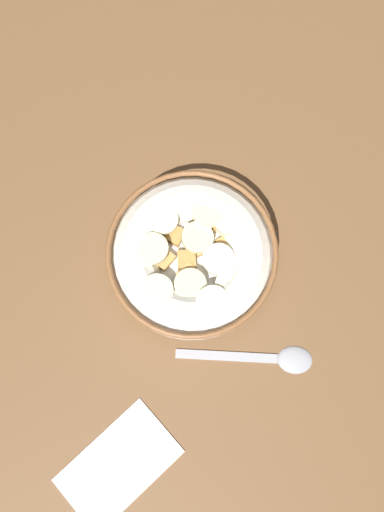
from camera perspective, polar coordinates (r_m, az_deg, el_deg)
ground_plane at (r=55.64cm, az=-0.00°, el=-0.88°), size 129.33×129.33×2.00cm
cereal_bowl at (r=51.78cm, az=0.01°, el=-0.02°), size 18.07×18.07×5.45cm
spoon at (r=53.96cm, az=9.81°, el=-11.97°), size 12.22×11.83×0.80cm
folded_napkin at (r=54.99cm, az=-8.75°, el=-23.47°), size 12.32×7.60×0.30cm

